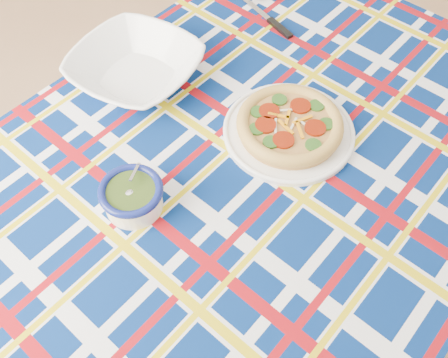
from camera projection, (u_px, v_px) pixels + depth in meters
floor at (232, 169)px, 2.23m from camera, size 4.00×4.00×0.00m
dining_table at (224, 204)px, 1.23m from camera, size 2.02×1.55×0.84m
tablecloth at (224, 198)px, 1.21m from camera, size 2.06×1.59×0.12m
main_focaccia_plate at (290, 125)px, 1.22m from camera, size 0.44×0.44×0.07m
pesto_bowl at (132, 195)px, 1.09m from camera, size 0.17×0.17×0.08m
serving_bowl at (136, 68)px, 1.33m from camera, size 0.44×0.44×0.08m
table_knife at (257, 9)px, 1.53m from camera, size 0.03×0.26×0.01m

